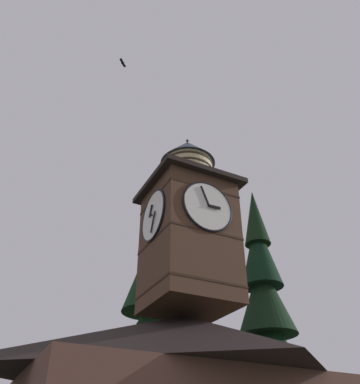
{
  "coord_description": "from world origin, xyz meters",
  "views": [
    {
      "loc": [
        6.24,
        13.32,
        1.99
      ],
      "look_at": [
        -1.39,
        -1.77,
        13.1
      ],
      "focal_mm": 38.1,
      "sensor_mm": 36.0,
      "label": 1
    }
  ],
  "objects": [
    {
      "name": "flying_bird_high",
      "position": [
        2.26,
        -1.73,
        20.73
      ],
      "size": [
        0.53,
        0.53,
        0.11
      ],
      "color": "black"
    },
    {
      "name": "moon",
      "position": [
        -15.47,
        -37.73,
        12.37
      ],
      "size": [
        1.81,
        1.81,
        1.81
      ],
      "color": "silver"
    },
    {
      "name": "flying_bird_low",
      "position": [
        -3.87,
        -4.13,
        17.84
      ],
      "size": [
        0.69,
        0.29,
        0.11
      ],
      "color": "black"
    },
    {
      "name": "pine_tree_aside",
      "position": [
        -8.45,
        -4.97,
        7.35
      ],
      "size": [
        4.94,
        4.94,
        17.1
      ],
      "color": "#473323",
      "rests_on": "ground_plane"
    },
    {
      "name": "clock_tower",
      "position": [
        -1.7,
        -1.52,
        11.29
      ],
      "size": [
        4.24,
        4.24,
        9.29
      ],
      "color": "#4C3323",
      "rests_on": "building_main"
    },
    {
      "name": "pine_tree_behind",
      "position": [
        -2.84,
        -8.26,
        6.79
      ],
      "size": [
        6.54,
        6.54,
        18.12
      ],
      "color": "#473323",
      "rests_on": "ground_plane"
    }
  ]
}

